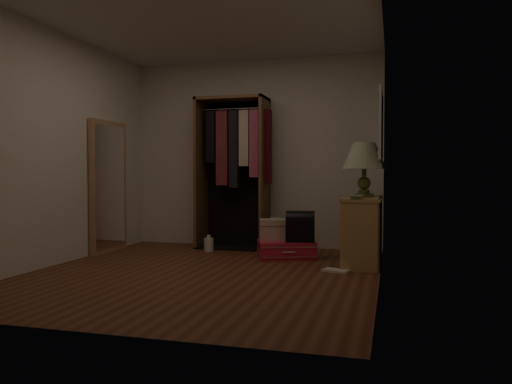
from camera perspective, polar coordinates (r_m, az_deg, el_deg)
ground at (r=5.19m, az=-6.05°, el=-9.18°), size 4.00×4.00×0.00m
room_walls at (r=5.13m, az=-5.14°, el=7.52°), size 3.52×4.02×2.60m
console_bookshelf at (r=5.83m, az=12.08°, el=-4.10°), size 0.42×1.12×0.75m
open_wardrobe at (r=6.83m, az=-2.30°, el=3.78°), size 1.01×0.50×2.05m
floor_mirror at (r=6.76m, az=-16.49°, el=0.59°), size 0.06×0.80×1.70m
pink_suitcase at (r=6.07m, az=3.48°, el=-6.55°), size 0.81×0.70×0.21m
train_case at (r=6.12m, az=2.16°, el=-4.29°), size 0.43×0.35×0.27m
black_bag at (r=5.96m, az=5.08°, el=-3.86°), size 0.37×0.27×0.37m
table_lamp at (r=5.95m, az=12.26°, el=3.92°), size 0.66×0.66×0.63m
brass_tray at (r=5.59m, az=12.03°, el=-0.60°), size 0.25×0.25×0.01m
ceramic_bowl at (r=5.33m, az=11.33°, el=-0.58°), size 0.17×0.17×0.04m
white_jug at (r=6.59m, az=-5.42°, el=-5.98°), size 0.16×0.16×0.22m
floor_book at (r=5.33m, az=9.32°, el=-8.78°), size 0.32×0.29×0.03m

